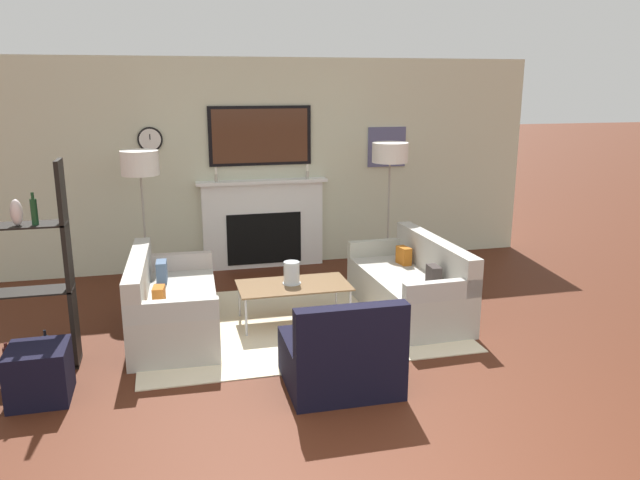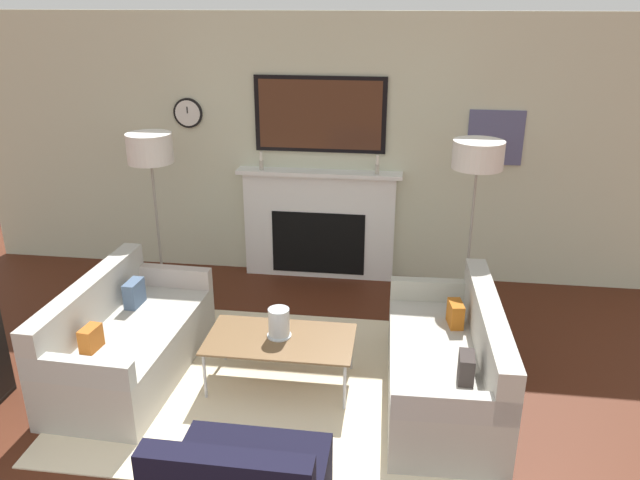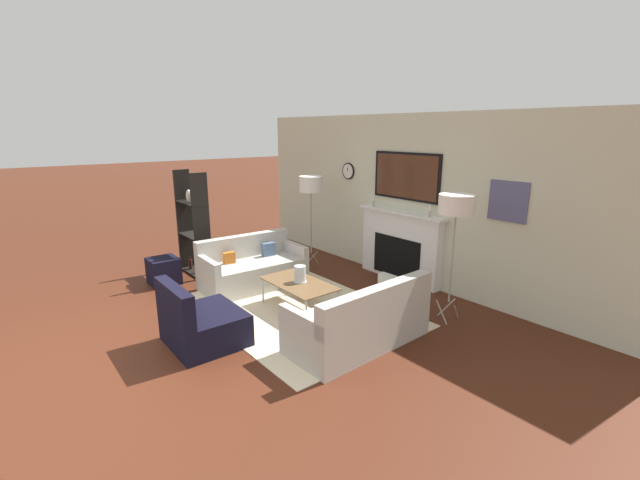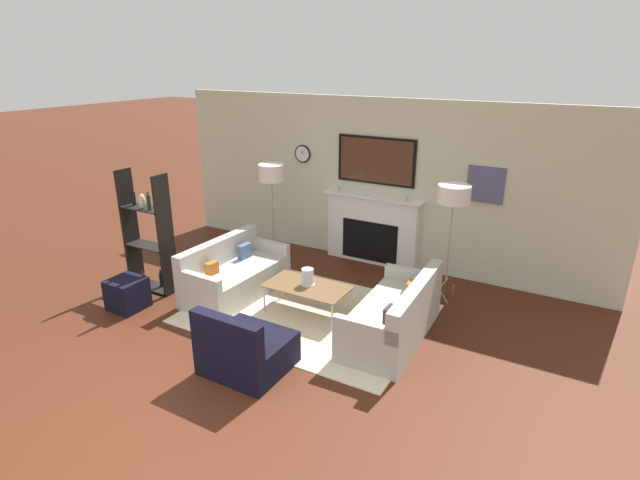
{
  "view_description": "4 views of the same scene",
  "coord_description": "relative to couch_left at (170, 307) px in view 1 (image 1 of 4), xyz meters",
  "views": [
    {
      "loc": [
        -1.21,
        -3.04,
        2.39
      ],
      "look_at": [
        0.32,
        3.1,
        0.79
      ],
      "focal_mm": 35.0,
      "sensor_mm": 36.0,
      "label": 1
    },
    {
      "loc": [
        0.84,
        -1.21,
        2.83
      ],
      "look_at": [
        0.21,
        3.41,
        1.0
      ],
      "focal_mm": 35.0,
      "sensor_mm": 36.0,
      "label": 2
    },
    {
      "loc": [
        4.5,
        -0.4,
        2.45
      ],
      "look_at": [
        0.24,
        3.02,
        1.04
      ],
      "focal_mm": 24.0,
      "sensor_mm": 36.0,
      "label": 3
    },
    {
      "loc": [
        3.11,
        -2.32,
        3.29
      ],
      "look_at": [
        -0.0,
        3.17,
        0.95
      ],
      "focal_mm": 28.0,
      "sensor_mm": 36.0,
      "label": 4
    }
  ],
  "objects": [
    {
      "name": "fireplace_wall",
      "position": [
        1.25,
        2.19,
        0.94
      ],
      "size": [
        7.46,
        0.28,
        2.7
      ],
      "color": "beige",
      "rests_on": "ground_plane"
    },
    {
      "name": "couch_right",
      "position": [
        2.49,
        -0.0,
        0.0
      ],
      "size": [
        0.82,
        1.73,
        0.79
      ],
      "color": "#B1ADA3",
      "rests_on": "ground_plane"
    },
    {
      "name": "floor_lamp_right",
      "position": [
        2.73,
        1.38,
        1.25
      ],
      "size": [
        0.44,
        0.44,
        1.68
      ],
      "color": "#9E998E",
      "rests_on": "ground_plane"
    },
    {
      "name": "armchair",
      "position": [
        1.31,
        -1.44,
        -0.03
      ],
      "size": [
        0.88,
        0.82,
        0.79
      ],
      "color": "black",
      "rests_on": "ground_plane"
    },
    {
      "name": "coffee_table",
      "position": [
        1.23,
        0.03,
        0.09
      ],
      "size": [
        1.13,
        0.61,
        0.4
      ],
      "color": "brown",
      "rests_on": "ground_plane"
    },
    {
      "name": "shelf_unit",
      "position": [
        -1.17,
        -0.46,
        0.57
      ],
      "size": [
        0.76,
        0.28,
        1.78
      ],
      "color": "black",
      "rests_on": "ground_plane"
    },
    {
      "name": "area_rug",
      "position": [
        1.25,
        -0.0,
        -0.28
      ],
      "size": [
        3.1,
        2.27,
        0.01
      ],
      "color": "beige",
      "rests_on": "ground_plane"
    },
    {
      "name": "floor_lamp_left",
      "position": [
        -0.24,
        1.38,
        1.21
      ],
      "size": [
        0.42,
        0.42,
        1.66
      ],
      "color": "#9E998E",
      "rests_on": "ground_plane"
    },
    {
      "name": "hurricane_candle",
      "position": [
        1.22,
        0.06,
        0.22
      ],
      "size": [
        0.19,
        0.19,
        0.23
      ],
      "color": "silver",
      "rests_on": "coffee_table"
    },
    {
      "name": "ottoman",
      "position": [
        -1.0,
        -1.07,
        -0.07
      ],
      "size": [
        0.45,
        0.45,
        0.43
      ],
      "color": "black",
      "rests_on": "ground_plane"
    },
    {
      "name": "couch_left",
      "position": [
        0.0,
        0.0,
        0.0
      ],
      "size": [
        0.86,
        1.64,
        0.79
      ],
      "color": "#B1ADA3",
      "rests_on": "ground_plane"
    }
  ]
}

